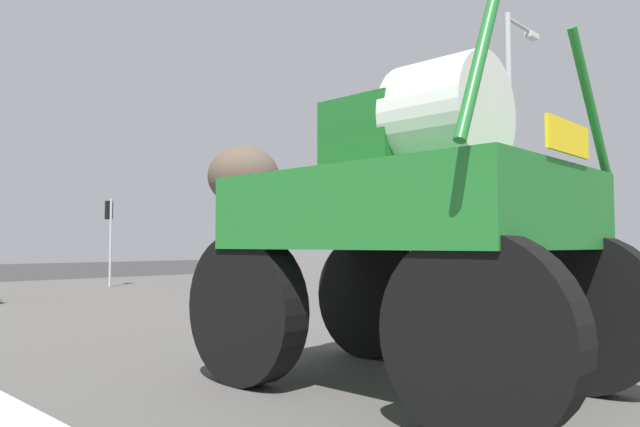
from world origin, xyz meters
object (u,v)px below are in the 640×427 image
at_px(oversize_sprayer, 411,226).
at_px(streetlight_near_right, 512,145).
at_px(traffic_signal_near_right, 392,201).
at_px(traffic_signal_far_left, 109,222).
at_px(bare_tree_right, 244,177).

height_order(oversize_sprayer, streetlight_near_right, streetlight_near_right).
relative_size(traffic_signal_near_right, traffic_signal_far_left, 1.01).
distance_m(oversize_sprayer, streetlight_near_right, 9.96).
distance_m(traffic_signal_near_right, traffic_signal_far_left, 17.09).
bearing_deg(oversize_sprayer, bare_tree_right, -33.22).
height_order(traffic_signal_far_left, bare_tree_right, bare_tree_right).
relative_size(traffic_signal_near_right, streetlight_near_right, 0.47).
height_order(traffic_signal_near_right, traffic_signal_far_left, traffic_signal_near_right).
distance_m(streetlight_near_right, bare_tree_right, 15.37).
bearing_deg(bare_tree_right, streetlight_near_right, -99.00).
relative_size(oversize_sprayer, bare_tree_right, 0.82).
bearing_deg(streetlight_near_right, oversize_sprayer, -161.71).
relative_size(traffic_signal_near_right, bare_tree_right, 0.59).
bearing_deg(traffic_signal_near_right, bare_tree_right, 64.41).
bearing_deg(bare_tree_right, traffic_signal_near_right, -115.59).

